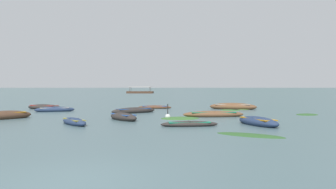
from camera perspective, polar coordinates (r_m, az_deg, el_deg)
ground_plane at (r=1507.44m, az=2.45°, el=1.20°), size 6000.00×6000.00×0.00m
mountain_1 at (r=2608.39m, az=-24.95°, el=4.41°), size 1247.65×1247.65×299.48m
mountain_2 at (r=2219.18m, az=-3.71°, el=5.65°), size 1127.36×1127.36×342.38m
mountain_3 at (r=2193.03m, az=17.61°, el=8.53°), size 1689.08×1689.08×562.32m
rowboat_0 at (r=22.12m, az=-7.72°, el=-3.86°), size 2.74×3.12×0.60m
rowboat_1 at (r=18.45m, az=3.70°, el=-5.11°), size 3.31×1.28×0.36m
rowboat_2 at (r=25.14m, az=-26.48°, el=-3.30°), size 3.34×3.76×0.70m
rowboat_3 at (r=24.50m, az=7.83°, el=-3.41°), size 4.63×1.69×0.54m
rowboat_4 at (r=20.00m, az=-15.87°, el=-4.55°), size 2.54×2.91×0.49m
rowboat_5 at (r=33.14m, az=11.13°, el=-2.08°), size 4.83×2.68×0.77m
rowboat_6 at (r=33.61m, az=-2.28°, el=-2.20°), size 3.43×1.05×0.40m
rowboat_7 at (r=27.94m, az=-5.91°, el=-2.80°), size 3.88×3.40×0.59m
rowboat_8 at (r=31.00m, az=-18.95°, el=-2.48°), size 3.49×2.04×0.55m
rowboat_9 at (r=34.94m, az=-20.56°, el=-2.05°), size 4.17×2.56×0.59m
rowboat_10 at (r=19.61m, az=15.23°, el=-4.55°), size 2.36×3.66×0.61m
ferry_0 at (r=115.84m, az=-4.83°, el=0.43°), size 9.38×3.46×2.54m
mooring_buoy at (r=23.41m, az=-0.04°, el=-3.78°), size 0.39×0.39×1.10m
weed_patch_0 at (r=15.38m, az=13.93°, el=-6.86°), size 3.28×2.53×0.14m
weed_patch_1 at (r=26.67m, az=7.75°, el=-3.39°), size 2.81×3.10×0.14m
weed_patch_2 at (r=33.47m, az=13.13°, el=-2.47°), size 2.58×3.08×0.14m
weed_patch_3 at (r=28.19m, az=22.84°, el=-3.23°), size 2.54×2.58×0.14m
weed_patch_4 at (r=22.95m, az=2.12°, el=-4.14°), size 3.55×3.39×0.14m
weed_patch_6 at (r=31.43m, az=10.61°, el=-2.69°), size 2.46×2.47×0.14m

